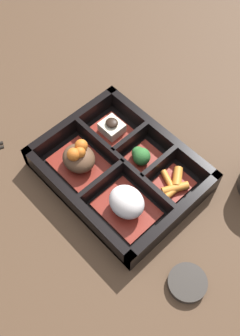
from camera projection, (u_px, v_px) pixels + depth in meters
name	position (u px, v px, depth m)	size (l,w,h in m)	color
ground_plane	(120.00, 175.00, 0.68)	(3.00, 3.00, 0.00)	#4C3523
bento_base	(120.00, 174.00, 0.67)	(0.26, 0.21, 0.01)	black
bento_rim	(121.00, 168.00, 0.66)	(0.26, 0.21, 0.04)	black
bowl_rice	(127.00, 203.00, 0.61)	(0.10, 0.07, 0.05)	maroon
bowl_stew	(79.00, 158.00, 0.66)	(0.10, 0.07, 0.06)	maroon
bowl_carrots	(174.00, 184.00, 0.65)	(0.05, 0.06, 0.02)	maroon
bowl_greens	(141.00, 156.00, 0.67)	(0.05, 0.06, 0.04)	maroon
bowl_tofu	(112.00, 129.00, 0.70)	(0.07, 0.06, 0.03)	maroon
sauce_dish	(187.00, 283.00, 0.58)	(0.06, 0.06, 0.01)	#2D2823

